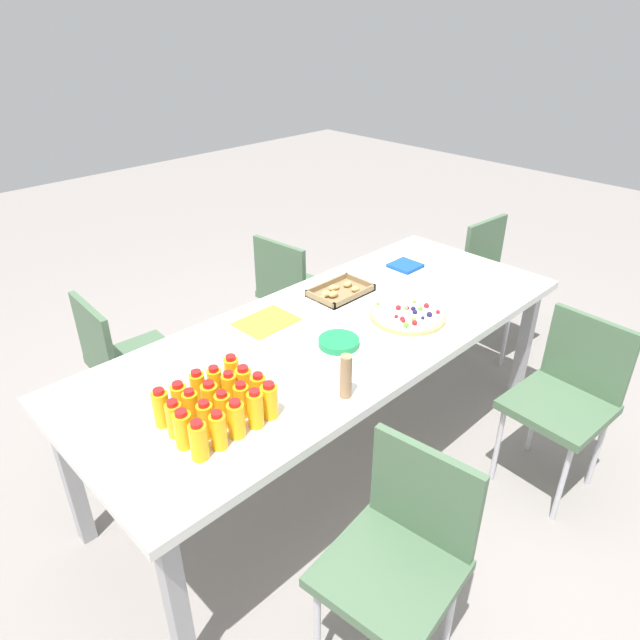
% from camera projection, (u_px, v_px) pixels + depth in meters
% --- Properties ---
extents(ground_plane, '(12.00, 12.00, 0.00)m').
position_uv_depth(ground_plane, '(333.00, 456.00, 2.89)').
color(ground_plane, gray).
extents(party_table, '(2.39, 0.94, 0.74)m').
position_uv_depth(party_table, '(335.00, 341.00, 2.55)').
color(party_table, silver).
rests_on(party_table, ground_plane).
extents(chair_near_right, '(0.42, 0.42, 0.83)m').
position_uv_depth(chair_near_right, '(568.00, 391.00, 2.53)').
color(chair_near_right, '#4C6B4C').
rests_on(chair_near_right, ground_plane).
extents(chair_end, '(0.43, 0.43, 0.83)m').
position_uv_depth(chair_end, '(496.00, 274.00, 3.61)').
color(chair_end, '#4C6B4C').
rests_on(chair_end, ground_plane).
extents(chair_far_left, '(0.42, 0.42, 0.83)m').
position_uv_depth(chair_far_left, '(124.00, 358.00, 2.77)').
color(chair_far_left, '#4C6B4C').
rests_on(chair_far_left, ground_plane).
extents(chair_near_left, '(0.44, 0.44, 0.83)m').
position_uv_depth(chair_near_left, '(401.00, 548.00, 1.80)').
color(chair_near_left, '#4C6B4C').
rests_on(chair_near_left, ground_plane).
extents(chair_far_right, '(0.44, 0.44, 0.83)m').
position_uv_depth(chair_far_right, '(294.00, 288.00, 3.44)').
color(chair_far_right, '#4C6B4C').
rests_on(chair_far_right, ground_plane).
extents(juice_bottle_0, '(0.06, 0.06, 0.14)m').
position_uv_depth(juice_bottle_0, '(199.00, 441.00, 1.78)').
color(juice_bottle_0, '#FAAE14').
rests_on(juice_bottle_0, party_table).
extents(juice_bottle_1, '(0.06, 0.06, 0.14)m').
position_uv_depth(juice_bottle_1, '(218.00, 431.00, 1.83)').
color(juice_bottle_1, '#F9AF14').
rests_on(juice_bottle_1, party_table).
extents(juice_bottle_2, '(0.06, 0.06, 0.14)m').
position_uv_depth(juice_bottle_2, '(236.00, 419.00, 1.88)').
color(juice_bottle_2, '#FBAD14').
rests_on(juice_bottle_2, party_table).
extents(juice_bottle_3, '(0.06, 0.06, 0.15)m').
position_uv_depth(juice_bottle_3, '(255.00, 409.00, 1.92)').
color(juice_bottle_3, '#FAAB14').
rests_on(juice_bottle_3, party_table).
extents(juice_bottle_4, '(0.06, 0.06, 0.14)m').
position_uv_depth(juice_bottle_4, '(269.00, 401.00, 1.97)').
color(juice_bottle_4, '#FAAD14').
rests_on(juice_bottle_4, party_table).
extents(juice_bottle_5, '(0.06, 0.06, 0.14)m').
position_uv_depth(juice_bottle_5, '(183.00, 430.00, 1.83)').
color(juice_bottle_5, '#FAAC14').
rests_on(juice_bottle_5, party_table).
extents(juice_bottle_6, '(0.05, 0.05, 0.14)m').
position_uv_depth(juice_bottle_6, '(206.00, 420.00, 1.88)').
color(juice_bottle_6, '#FAAC14').
rests_on(juice_bottle_6, party_table).
extents(juice_bottle_7, '(0.06, 0.06, 0.14)m').
position_uv_depth(juice_bottle_7, '(223.00, 410.00, 1.93)').
color(juice_bottle_7, '#F9AC14').
rests_on(juice_bottle_7, party_table).
extents(juice_bottle_8, '(0.05, 0.05, 0.14)m').
position_uv_depth(juice_bottle_8, '(242.00, 400.00, 1.97)').
color(juice_bottle_8, '#F9AD14').
rests_on(juice_bottle_8, party_table).
extents(juice_bottle_9, '(0.06, 0.06, 0.14)m').
position_uv_depth(juice_bottle_9, '(259.00, 391.00, 2.02)').
color(juice_bottle_9, '#F9AD14').
rests_on(juice_bottle_9, party_table).
extents(juice_bottle_10, '(0.06, 0.06, 0.14)m').
position_uv_depth(juice_bottle_10, '(175.00, 419.00, 1.88)').
color(juice_bottle_10, '#FAAC14').
rests_on(juice_bottle_10, party_table).
extents(juice_bottle_11, '(0.05, 0.05, 0.15)m').
position_uv_depth(juice_bottle_11, '(191.00, 409.00, 1.92)').
color(juice_bottle_11, '#F9AB14').
rests_on(juice_bottle_11, party_table).
extents(juice_bottle_12, '(0.06, 0.06, 0.14)m').
position_uv_depth(juice_bottle_12, '(210.00, 400.00, 1.97)').
color(juice_bottle_12, '#F9AC14').
rests_on(juice_bottle_12, party_table).
extents(juice_bottle_13, '(0.05, 0.05, 0.14)m').
position_uv_depth(juice_bottle_13, '(230.00, 390.00, 2.02)').
color(juice_bottle_13, '#F9AE14').
rests_on(juice_bottle_13, party_table).
extents(juice_bottle_14, '(0.06, 0.06, 0.14)m').
position_uv_depth(juice_bottle_14, '(244.00, 383.00, 2.06)').
color(juice_bottle_14, '#F9AC14').
rests_on(juice_bottle_14, party_table).
extents(juice_bottle_15, '(0.06, 0.06, 0.15)m').
position_uv_depth(juice_bottle_15, '(161.00, 408.00, 1.93)').
color(juice_bottle_15, '#F8AC14').
rests_on(juice_bottle_15, party_table).
extents(juice_bottle_16, '(0.06, 0.06, 0.14)m').
position_uv_depth(juice_bottle_16, '(180.00, 400.00, 1.97)').
color(juice_bottle_16, '#F8AC14').
rests_on(juice_bottle_16, party_table).
extents(juice_bottle_17, '(0.06, 0.06, 0.15)m').
position_uv_depth(juice_bottle_17, '(198.00, 389.00, 2.02)').
color(juice_bottle_17, '#F8AB14').
rests_on(juice_bottle_17, party_table).
extents(juice_bottle_18, '(0.06, 0.06, 0.13)m').
position_uv_depth(juice_bottle_18, '(215.00, 383.00, 2.06)').
color(juice_bottle_18, '#F9AC14').
rests_on(juice_bottle_18, party_table).
extents(juice_bottle_19, '(0.06, 0.06, 0.15)m').
position_uv_depth(juice_bottle_19, '(232.00, 374.00, 2.10)').
color(juice_bottle_19, '#FAAF14').
rests_on(juice_bottle_19, party_table).
extents(fruit_pizza, '(0.35, 0.35, 0.05)m').
position_uv_depth(fruit_pizza, '(408.00, 315.00, 2.61)').
color(fruit_pizza, tan).
rests_on(fruit_pizza, party_table).
extents(snack_tray, '(0.30, 0.20, 0.04)m').
position_uv_depth(snack_tray, '(340.00, 291.00, 2.83)').
color(snack_tray, olive).
rests_on(snack_tray, party_table).
extents(plate_stack, '(0.17, 0.17, 0.03)m').
position_uv_depth(plate_stack, '(339.00, 342.00, 2.40)').
color(plate_stack, '#1E8C4C').
rests_on(plate_stack, party_table).
extents(napkin_stack, '(0.15, 0.15, 0.02)m').
position_uv_depth(napkin_stack, '(405.00, 266.00, 3.11)').
color(napkin_stack, '#194CA5').
rests_on(napkin_stack, party_table).
extents(cardboard_tube, '(0.04, 0.04, 0.18)m').
position_uv_depth(cardboard_tube, '(346.00, 376.00, 2.06)').
color(cardboard_tube, '#9E7A56').
rests_on(cardboard_tube, party_table).
extents(paper_folder, '(0.26, 0.21, 0.01)m').
position_uv_depth(paper_folder, '(267.00, 322.00, 2.58)').
color(paper_folder, yellow).
rests_on(paper_folder, party_table).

